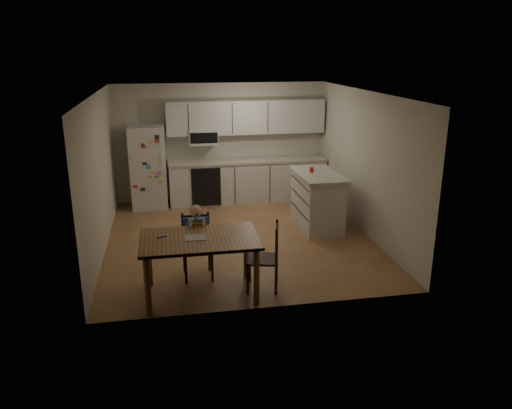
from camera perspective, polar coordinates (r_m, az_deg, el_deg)
The scene contains 10 objects.
room at distance 8.88m, azimuth -2.52°, elevation 4.82°, with size 4.52×5.01×2.51m.
refrigerator at distance 10.52m, azimuth -12.21°, elevation 4.21°, with size 0.72×0.70×1.70m, color silver.
kitchen_run at distance 10.73m, azimuth -1.17°, elevation 5.01°, with size 3.37×0.62×2.15m.
kitchen_island at distance 9.25m, azimuth 6.98°, elevation 0.52°, with size 0.73×1.39×1.02m.
red_cup at distance 9.15m, azimuth 6.38°, elevation 3.96°, with size 0.08×0.08×0.09m, color red.
dining_table at distance 6.60m, azimuth -6.45°, elevation -4.69°, with size 1.54×0.99×0.83m.
napkin at distance 6.55m, azimuth -6.96°, elevation -3.78°, with size 0.27×0.23×0.01m, color #A5A5A9.
toddler_spoon at distance 6.64m, azimuth -10.83°, elevation -3.65°, with size 0.02×0.02×0.12m, color blue.
chair_booster at distance 7.18m, azimuth -6.81°, elevation -3.30°, with size 0.42×0.42×1.09m.
chair_side at distance 6.80m, azimuth 1.56°, elevation -5.50°, with size 0.51×0.51×0.95m.
Camera 1 is at (-1.19, -8.10, 3.19)m, focal length 35.00 mm.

